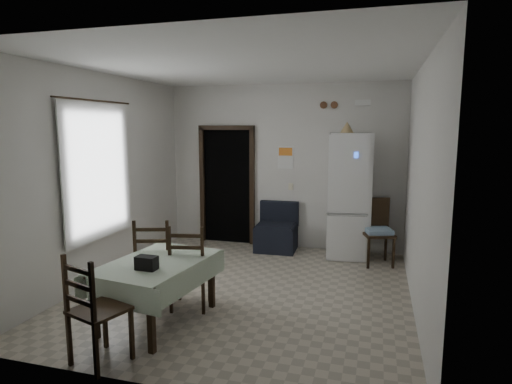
{
  "coord_description": "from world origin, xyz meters",
  "views": [
    {
      "loc": [
        1.62,
        -5.19,
        2.15
      ],
      "look_at": [
        0.0,
        0.5,
        1.25
      ],
      "focal_mm": 30.0,
      "sensor_mm": 36.0,
      "label": 1
    }
  ],
  "objects_px": {
    "dining_chair_near_head": "(99,308)",
    "navy_seat": "(276,227)",
    "fridge": "(349,196)",
    "dining_table": "(158,291)",
    "corner_chair": "(378,232)",
    "dining_chair_far_left": "(155,259)",
    "dining_chair_far_right": "(190,265)"
  },
  "relations": [
    {
      "from": "fridge",
      "to": "dining_chair_far_right",
      "type": "distance_m",
      "value": 3.15
    },
    {
      "from": "dining_table",
      "to": "dining_chair_near_head",
      "type": "height_order",
      "value": "dining_chair_near_head"
    },
    {
      "from": "fridge",
      "to": "dining_table",
      "type": "relative_size",
      "value": 1.53
    },
    {
      "from": "navy_seat",
      "to": "corner_chair",
      "type": "xyz_separation_m",
      "value": [
        1.72,
        -0.33,
        0.1
      ]
    },
    {
      "from": "navy_seat",
      "to": "dining_chair_far_left",
      "type": "xyz_separation_m",
      "value": [
        -0.95,
        -2.53,
        0.11
      ]
    },
    {
      "from": "corner_chair",
      "to": "dining_chair_far_right",
      "type": "relative_size",
      "value": 1.0
    },
    {
      "from": "dining_table",
      "to": "dining_chair_far_right",
      "type": "relative_size",
      "value": 1.3
    },
    {
      "from": "fridge",
      "to": "navy_seat",
      "type": "distance_m",
      "value": 1.37
    },
    {
      "from": "fridge",
      "to": "dining_table",
      "type": "xyz_separation_m",
      "value": [
        -1.85,
        -3.08,
        -0.68
      ]
    },
    {
      "from": "dining_chair_far_left",
      "to": "dining_chair_far_right",
      "type": "bearing_deg",
      "value": 153.14
    },
    {
      "from": "corner_chair",
      "to": "fridge",
      "type": "bearing_deg",
      "value": 128.97
    },
    {
      "from": "navy_seat",
      "to": "dining_table",
      "type": "bearing_deg",
      "value": -103.65
    },
    {
      "from": "dining_chair_far_right",
      "to": "dining_chair_near_head",
      "type": "relative_size",
      "value": 0.99
    },
    {
      "from": "fridge",
      "to": "dining_table",
      "type": "bearing_deg",
      "value": -128.02
    },
    {
      "from": "dining_chair_near_head",
      "to": "navy_seat",
      "type": "bearing_deg",
      "value": -82.63
    },
    {
      "from": "dining_chair_far_left",
      "to": "dining_chair_far_right",
      "type": "height_order",
      "value": "dining_chair_far_left"
    },
    {
      "from": "corner_chair",
      "to": "dining_table",
      "type": "xyz_separation_m",
      "value": [
        -2.33,
        -2.75,
        -0.17
      ]
    },
    {
      "from": "fridge",
      "to": "dining_chair_far_left",
      "type": "xyz_separation_m",
      "value": [
        -2.18,
        -2.53,
        -0.5
      ]
    },
    {
      "from": "dining_chair_far_right",
      "to": "dining_chair_near_head",
      "type": "bearing_deg",
      "value": 67.27
    },
    {
      "from": "navy_seat",
      "to": "dining_chair_far_right",
      "type": "xyz_separation_m",
      "value": [
        -0.44,
        -2.62,
        0.1
      ]
    },
    {
      "from": "dining_table",
      "to": "dining_chair_far_right",
      "type": "distance_m",
      "value": 0.53
    },
    {
      "from": "dining_table",
      "to": "dining_chair_far_left",
      "type": "height_order",
      "value": "dining_chair_far_left"
    },
    {
      "from": "corner_chair",
      "to": "dining_chair_near_head",
      "type": "relative_size",
      "value": 0.99
    },
    {
      "from": "navy_seat",
      "to": "dining_chair_near_head",
      "type": "bearing_deg",
      "value": -102.46
    },
    {
      "from": "corner_chair",
      "to": "dining_chair_far_right",
      "type": "bearing_deg",
      "value": -149.86
    },
    {
      "from": "corner_chair",
      "to": "dining_chair_far_left",
      "type": "bearing_deg",
      "value": -157.04
    },
    {
      "from": "fridge",
      "to": "corner_chair",
      "type": "bearing_deg",
      "value": -41.45
    },
    {
      "from": "dining_chair_far_left",
      "to": "dining_chair_near_head",
      "type": "relative_size",
      "value": 1.01
    },
    {
      "from": "corner_chair",
      "to": "dining_chair_near_head",
      "type": "xyz_separation_m",
      "value": [
        -2.43,
        -3.65,
        0.0
      ]
    },
    {
      "from": "dining_table",
      "to": "dining_chair_near_head",
      "type": "bearing_deg",
      "value": -88.25
    },
    {
      "from": "navy_seat",
      "to": "fridge",
      "type": "bearing_deg",
      "value": -2.28
    },
    {
      "from": "corner_chair",
      "to": "dining_table",
      "type": "distance_m",
      "value": 3.61
    }
  ]
}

